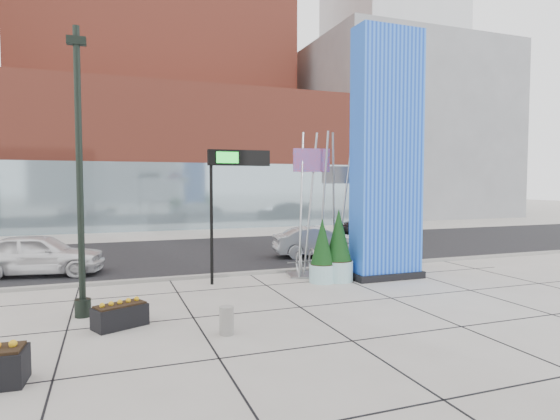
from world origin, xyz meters
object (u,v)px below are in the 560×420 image
object	(u,v)px
public_art_sculpture	(320,238)
overhead_street_sign	(234,169)
lamp_post	(80,200)
car_silver_mid	(319,242)
concrete_bollard	(227,320)
blue_pylon	(387,159)
car_white_west	(39,255)

from	to	relation	value
public_art_sculpture	overhead_street_sign	size ratio (longest dim) A/B	1.17
lamp_post	public_art_sculpture	world-z (taller)	lamp_post
car_silver_mid	concrete_bollard	bearing A→B (deg)	153.99
blue_pylon	car_silver_mid	distance (m)	6.46
public_art_sculpture	concrete_bollard	xyz separation A→B (m)	(-4.99, -5.58, -1.10)
lamp_post	car_white_west	distance (m)	7.07
lamp_post	car_white_west	xyz separation A→B (m)	(-1.82, 6.45, -2.26)
blue_pylon	lamp_post	xyz separation A→B (m)	(-10.20, -1.55, -1.30)
car_white_west	blue_pylon	bearing A→B (deg)	-101.41
car_white_west	lamp_post	bearing A→B (deg)	-153.48
concrete_bollard	overhead_street_sign	world-z (taller)	overhead_street_sign
overhead_street_sign	car_white_west	bearing A→B (deg)	151.25
public_art_sculpture	overhead_street_sign	world-z (taller)	public_art_sculpture
concrete_bollard	car_silver_mid	distance (m)	11.77
concrete_bollard	overhead_street_sign	xyz separation A→B (m)	(1.58, 5.38, 3.66)
blue_pylon	public_art_sculpture	bearing A→B (deg)	146.06
overhead_street_sign	car_silver_mid	bearing A→B (deg)	39.82
public_art_sculpture	concrete_bollard	bearing A→B (deg)	-120.42
concrete_bollard	car_white_west	bearing A→B (deg)	118.74
public_art_sculpture	concrete_bollard	world-z (taller)	public_art_sculpture
concrete_bollard	car_silver_mid	bearing A→B (deg)	54.60
overhead_street_sign	lamp_post	bearing A→B (deg)	-149.73
lamp_post	car_silver_mid	distance (m)	12.37
blue_pylon	lamp_post	distance (m)	10.40
blue_pylon	lamp_post	world-z (taller)	blue_pylon
blue_pylon	car_white_west	bearing A→B (deg)	157.11
blue_pylon	lamp_post	bearing A→B (deg)	-172.09
lamp_post	car_silver_mid	xyz separation A→B (m)	(10.01, 6.89, -2.35)
concrete_bollard	overhead_street_sign	bearing A→B (deg)	73.61
lamp_post	concrete_bollard	bearing A→B (deg)	-40.22
public_art_sculpture	concrete_bollard	distance (m)	7.56
public_art_sculpture	car_white_west	world-z (taller)	public_art_sculpture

